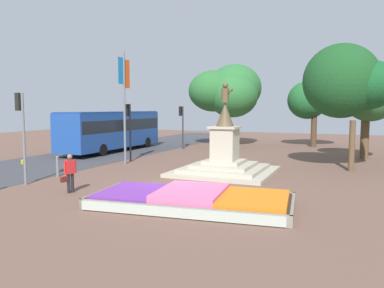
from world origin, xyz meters
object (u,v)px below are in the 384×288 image
object	(u,v)px
flower_planter	(193,199)
traffic_light_far_corner	(182,119)
traffic_light_near_crossing	(22,122)
city_bus	(112,128)
pedestrian_with_handbag	(70,171)
traffic_light_mid_block	(129,121)
kerb_bollard_mid_b	(57,166)
statue_monument	(225,158)
banner_pole	(124,101)

from	to	relation	value
flower_planter	traffic_light_far_corner	bearing A→B (deg)	115.90
flower_planter	traffic_light_near_crossing	world-z (taller)	traffic_light_near_crossing
city_bus	pedestrian_with_handbag	distance (m)	15.22
traffic_light_far_corner	traffic_light_mid_block	bearing A→B (deg)	-90.31
traffic_light_near_crossing	traffic_light_mid_block	xyz separation A→B (m)	(0.24, 8.42, -0.22)
flower_planter	kerb_bollard_mid_b	bearing A→B (deg)	163.17
traffic_light_mid_block	statue_monument	bearing A→B (deg)	-14.99
statue_monument	banner_pole	distance (m)	7.48
city_bus	pedestrian_with_handbag	bearing A→B (deg)	-61.38
traffic_light_mid_block	banner_pole	bearing A→B (deg)	-68.39
flower_planter	pedestrian_with_handbag	bearing A→B (deg)	-179.45
city_bus	kerb_bollard_mid_b	size ratio (longest dim) A/B	10.40
banner_pole	city_bus	size ratio (longest dim) A/B	0.63
traffic_light_far_corner	pedestrian_with_handbag	world-z (taller)	traffic_light_far_corner
pedestrian_with_handbag	kerb_bollard_mid_b	world-z (taller)	pedestrian_with_handbag
traffic_light_far_corner	flower_planter	bearing A→B (deg)	-64.10
flower_planter	pedestrian_with_handbag	world-z (taller)	pedestrian_with_handbag
traffic_light_near_crossing	traffic_light_far_corner	size ratio (longest dim) A/B	1.15
traffic_light_mid_block	traffic_light_far_corner	distance (m)	8.20
flower_planter	kerb_bollard_mid_b	size ratio (longest dim) A/B	7.05
traffic_light_near_crossing	city_bus	size ratio (longest dim) A/B	0.38
traffic_light_mid_block	city_bus	distance (m)	6.29
statue_monument	kerb_bollard_mid_b	world-z (taller)	statue_monument
statue_monument	traffic_light_far_corner	distance (m)	12.55
banner_pole	flower_planter	bearing A→B (deg)	-44.35
traffic_light_near_crossing	kerb_bollard_mid_b	size ratio (longest dim) A/B	3.94
flower_planter	banner_pole	xyz separation A→B (m)	(-7.86, 7.69, 3.66)
pedestrian_with_handbag	traffic_light_mid_block	bearing A→B (deg)	107.77
statue_monument	traffic_light_mid_block	bearing A→B (deg)	165.01
pedestrian_with_handbag	kerb_bollard_mid_b	xyz separation A→B (m)	(-3.13, 2.65, -0.34)
traffic_light_near_crossing	traffic_light_mid_block	bearing A→B (deg)	88.35
statue_monument	banner_pole	bearing A→B (deg)	173.60
flower_planter	traffic_light_far_corner	world-z (taller)	traffic_light_far_corner
traffic_light_mid_block	traffic_light_near_crossing	bearing A→B (deg)	-91.65
traffic_light_near_crossing	kerb_bollard_mid_b	distance (m)	3.14
traffic_light_near_crossing	kerb_bollard_mid_b	xyz separation A→B (m)	(-0.03, 2.15, -2.29)
banner_pole	traffic_light_near_crossing	bearing A→B (deg)	-95.60
statue_monument	city_bus	distance (m)	13.32
statue_monument	pedestrian_with_handbag	bearing A→B (deg)	-122.11
banner_pole	statue_monument	bearing A→B (deg)	-6.40
flower_planter	banner_pole	world-z (taller)	banner_pole
traffic_light_mid_block	pedestrian_with_handbag	xyz separation A→B (m)	(2.86, -8.92, -1.73)
traffic_light_near_crossing	kerb_bollard_mid_b	world-z (taller)	traffic_light_near_crossing
traffic_light_far_corner	kerb_bollard_mid_b	size ratio (longest dim) A/B	3.44
flower_planter	traffic_light_far_corner	xyz separation A→B (m)	(-8.29, 17.07, 2.30)
statue_monument	traffic_light_far_corner	bearing A→B (deg)	125.36
traffic_light_far_corner	traffic_light_near_crossing	bearing A→B (deg)	-90.99
traffic_light_near_crossing	banner_pole	xyz separation A→B (m)	(0.71, 7.24, 1.06)
traffic_light_near_crossing	banner_pole	world-z (taller)	banner_pole
traffic_light_far_corner	pedestrian_with_handbag	distance (m)	17.43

